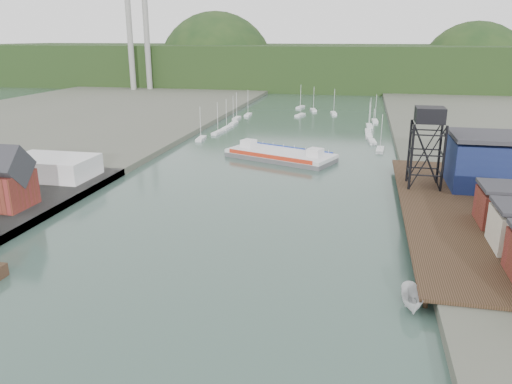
% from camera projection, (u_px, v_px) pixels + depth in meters
% --- Properties ---
extents(ground, '(600.00, 600.00, 0.00)m').
position_uv_depth(ground, '(145.00, 332.00, 55.33)').
color(ground, '#2D463B').
rests_on(ground, ground).
extents(east_pier, '(14.00, 70.00, 2.45)m').
position_uv_depth(east_pier, '(441.00, 208.00, 89.34)').
color(east_pier, black).
rests_on(east_pier, ground).
extents(white_shed, '(18.00, 12.00, 4.50)m').
position_uv_depth(white_shed, '(52.00, 167.00, 109.66)').
color(white_shed, silver).
rests_on(white_shed, west_quay).
extents(lift_tower, '(6.50, 6.50, 16.00)m').
position_uv_depth(lift_tower, '(429.00, 120.00, 97.77)').
color(lift_tower, black).
rests_on(lift_tower, east_pier).
extents(blue_shed, '(20.50, 14.50, 11.30)m').
position_uv_depth(blue_shed, '(503.00, 164.00, 99.19)').
color(blue_shed, '#0D103D').
rests_on(blue_shed, east_land).
extents(marina_sailboats, '(57.71, 92.65, 0.90)m').
position_uv_depth(marina_sailboats, '(301.00, 124.00, 184.42)').
color(marina_sailboats, silver).
rests_on(marina_sailboats, ground).
extents(smokestacks, '(11.20, 8.20, 60.00)m').
position_uv_depth(smokestacks, '(139.00, 39.00, 284.60)').
color(smokestacks, gray).
rests_on(smokestacks, ground).
extents(distant_hills, '(500.00, 120.00, 80.00)m').
position_uv_depth(distant_hills, '(326.00, 69.00, 334.25)').
color(distant_hills, black).
rests_on(distant_hills, ground).
extents(chain_ferry, '(30.76, 21.13, 4.11)m').
position_uv_depth(chain_ferry, '(280.00, 155.00, 132.76)').
color(chain_ferry, '#545457').
rests_on(chain_ferry, ground).
extents(motorboat, '(2.65, 6.34, 2.41)m').
position_uv_depth(motorboat, '(412.00, 299.00, 59.75)').
color(motorboat, silver).
rests_on(motorboat, ground).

